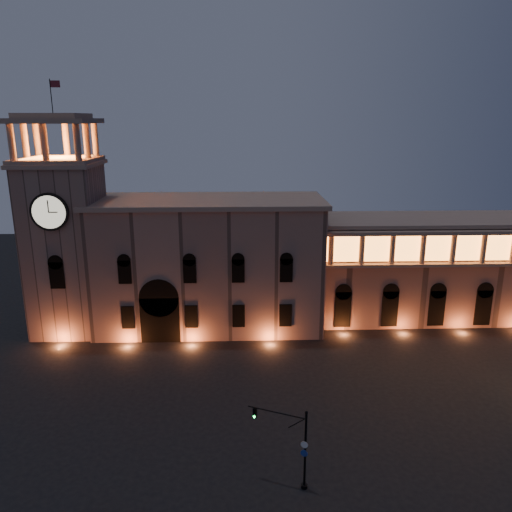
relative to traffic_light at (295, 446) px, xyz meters
name	(u,v)px	position (x,y,z in m)	size (l,w,h in m)	color
ground	(219,411)	(-6.30, 10.44, -3.57)	(160.00, 160.00, 0.00)	black
government_building	(208,263)	(-8.38, 32.37, 5.20)	(30.80, 12.80, 17.60)	#8F6B5E
clock_tower	(66,239)	(-26.80, 31.41, 8.93)	(9.80, 9.80, 32.40)	#8F6B5E
colonnade_wing	(448,267)	(25.70, 34.36, 3.76)	(40.60, 11.50, 14.50)	#8A6558
traffic_light	(295,446)	(0.00, 0.00, 0.00)	(4.59, 2.20, 6.80)	black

